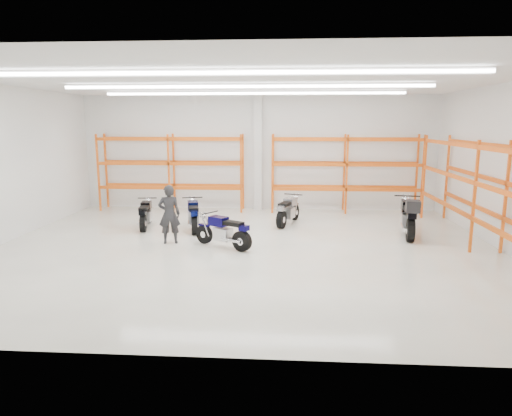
# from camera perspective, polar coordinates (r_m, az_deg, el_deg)

# --- Properties ---
(ground) EXTENTS (14.00, 14.00, 0.00)m
(ground) POSITION_cam_1_polar(r_m,az_deg,el_deg) (12.72, -1.43, -5.04)
(ground) COLOR beige
(ground) RESTS_ON ground
(room_shell) EXTENTS (14.02, 12.02, 4.51)m
(room_shell) POSITION_cam_1_polar(r_m,az_deg,el_deg) (12.27, -1.49, 9.91)
(room_shell) COLOR white
(room_shell) RESTS_ON ground
(motorcycle_main) EXTENTS (1.71, 1.15, 0.95)m
(motorcycle_main) POSITION_cam_1_polar(r_m,az_deg,el_deg) (12.67, -3.91, -3.04)
(motorcycle_main) COLOR black
(motorcycle_main) RESTS_ON ground
(motorcycle_back_a) EXTENTS (0.63, 1.89, 0.93)m
(motorcycle_back_a) POSITION_cam_1_polar(r_m,az_deg,el_deg) (15.46, -13.65, -0.86)
(motorcycle_back_a) COLOR black
(motorcycle_back_a) RESTS_ON ground
(motorcycle_back_b) EXTENTS (0.77, 2.00, 0.99)m
(motorcycle_back_b) POSITION_cam_1_polar(r_m,az_deg,el_deg) (14.86, -7.84, -0.99)
(motorcycle_back_b) COLOR black
(motorcycle_back_b) RESTS_ON ground
(motorcycle_back_c) EXTENTS (0.92, 1.93, 0.98)m
(motorcycle_back_c) POSITION_cam_1_polar(r_m,az_deg,el_deg) (15.55, 3.98, -0.42)
(motorcycle_back_c) COLOR black
(motorcycle_back_c) RESTS_ON ground
(motorcycle_back_d) EXTENTS (0.85, 2.46, 1.26)m
(motorcycle_back_d) POSITION_cam_1_polar(r_m,az_deg,el_deg) (14.61, 18.54, -1.10)
(motorcycle_back_d) COLOR black
(motorcycle_back_d) RESTS_ON ground
(standing_man) EXTENTS (0.69, 0.52, 1.70)m
(standing_man) POSITION_cam_1_polar(r_m,az_deg,el_deg) (13.29, -10.79, -0.78)
(standing_man) COLOR black
(standing_man) RESTS_ON ground
(structural_column) EXTENTS (0.32, 0.32, 4.50)m
(structural_column) POSITION_cam_1_polar(r_m,az_deg,el_deg) (18.09, 0.24, 6.88)
(structural_column) COLOR white
(structural_column) RESTS_ON ground
(pallet_racking_back_left) EXTENTS (5.67, 0.87, 3.00)m
(pallet_racking_back_left) POSITION_cam_1_polar(r_m,az_deg,el_deg) (18.32, -10.55, 5.30)
(pallet_racking_back_left) COLOR #ED5010
(pallet_racking_back_left) RESTS_ON ground
(pallet_racking_back_right) EXTENTS (5.67, 0.87, 3.00)m
(pallet_racking_back_right) POSITION_cam_1_polar(r_m,az_deg,el_deg) (17.89, 11.14, 5.15)
(pallet_racking_back_right) COLOR #ED5010
(pallet_racking_back_right) RESTS_ON ground
(pallet_racking_side) EXTENTS (0.87, 9.07, 3.00)m
(pallet_racking_side) POSITION_cam_1_polar(r_m,az_deg,el_deg) (13.41, 27.32, 2.50)
(pallet_racking_side) COLOR #ED5010
(pallet_racking_side) RESTS_ON ground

